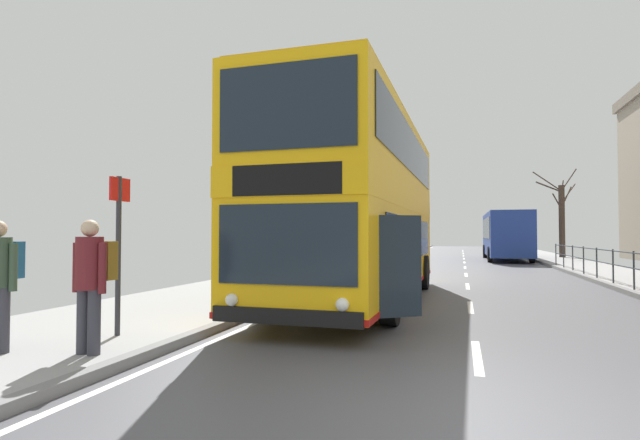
% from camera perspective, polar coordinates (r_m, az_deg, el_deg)
% --- Properties ---
extents(ground, '(15.80, 140.00, 0.20)m').
position_cam_1_polar(ground, '(4.87, 9.61, -21.33)').
color(ground, '#4D4D52').
extents(double_decker_bus_main, '(3.23, 10.64, 4.58)m').
position_cam_1_polar(double_decker_bus_main, '(12.44, 4.77, 1.59)').
color(double_decker_bus_main, '#F4B20F').
rests_on(double_decker_bus_main, ground).
extents(background_bus_far_lane, '(2.65, 10.04, 3.11)m').
position_cam_1_polar(background_bus_far_lane, '(35.02, 20.68, -1.57)').
color(background_bus_far_lane, navy).
rests_on(background_bus_far_lane, ground).
extents(pedestrian_railing_far_kerb, '(0.05, 21.56, 1.08)m').
position_cam_1_polar(pedestrian_railing_far_kerb, '(17.32, 31.60, -4.15)').
color(pedestrian_railing_far_kerb, '#2D3338').
rests_on(pedestrian_railing_far_kerb, ground).
extents(pedestrian_with_backpack, '(0.55, 0.55, 1.73)m').
position_cam_1_polar(pedestrian_with_backpack, '(7.08, -24.88, -5.84)').
color(pedestrian_with_backpack, '#383842').
rests_on(pedestrian_with_backpack, ground).
extents(bus_stop_sign_near, '(0.08, 0.44, 2.43)m').
position_cam_1_polar(bus_stop_sign_near, '(8.17, -22.24, -1.76)').
color(bus_stop_sign_near, '#2D2D33').
rests_on(bus_stop_sign_near, ground).
extents(bare_tree_far_00, '(2.93, 1.69, 6.18)m').
position_cam_1_polar(bare_tree_far_00, '(37.78, 26.13, 0.25)').
color(bare_tree_far_00, '#423328').
rests_on(bare_tree_far_00, ground).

